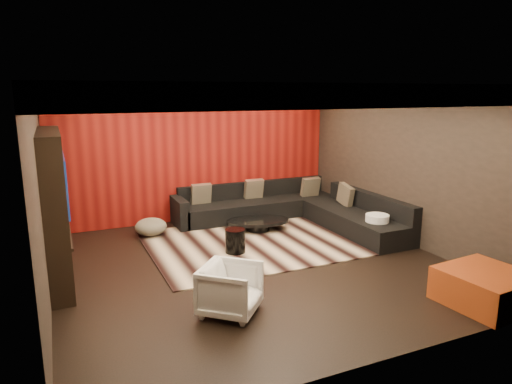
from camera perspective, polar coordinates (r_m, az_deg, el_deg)
name	(u,v)px	position (r m, az deg, el deg)	size (l,w,h in m)	color
floor	(254,265)	(7.45, -0.23, -9.12)	(6.00, 6.00, 0.02)	black
ceiling	(254,86)	(6.92, -0.25, 13.14)	(6.00, 6.00, 0.02)	silver
wall_back	(197,155)	(9.84, -7.36, 4.61)	(6.00, 0.02, 2.80)	black
wall_left	(40,197)	(6.48, -25.40, -0.60)	(0.02, 6.00, 2.80)	black
wall_right	(406,166)	(8.70, 18.25, 3.05)	(0.02, 6.00, 2.80)	black
red_feature_wall	(198,155)	(9.81, -7.29, 4.58)	(5.98, 0.05, 2.78)	#6B0C0A
soffit_back	(200,93)	(9.46, -7.02, 12.14)	(6.00, 0.60, 0.22)	silver
soffit_front	(368,96)	(4.59, 13.80, 11.62)	(6.00, 0.60, 0.22)	silver
soffit_left	(57,95)	(6.34, -23.66, 11.09)	(0.60, 4.80, 0.22)	silver
soffit_right	(397,94)	(8.39, 17.25, 11.66)	(0.60, 4.80, 0.22)	silver
cove_back	(205,98)	(9.13, -6.36, 11.58)	(4.80, 0.08, 0.04)	#FFD899
cove_front	(347,104)	(4.86, 11.26, 10.70)	(4.80, 0.08, 0.04)	#FFD899
cove_left	(86,102)	(6.35, -20.48, 10.53)	(0.08, 4.80, 0.04)	#FFD899
cove_right	(381,99)	(8.17, 15.38, 11.13)	(0.08, 4.80, 0.04)	#FFD899
tv_surround	(55,208)	(7.12, -23.83, -1.84)	(0.30, 2.00, 2.20)	black
tv_screen	(65,183)	(7.05, -22.78, 1.03)	(0.04, 1.30, 0.80)	black
tv_shelf	(70,233)	(7.23, -22.28, -4.80)	(0.04, 1.60, 0.04)	black
rug	(259,241)	(8.50, 0.36, -6.19)	(4.00, 3.00, 0.02)	#C3AD8E
coffee_table	(258,225)	(9.12, 0.23, -4.11)	(1.26, 1.26, 0.21)	black
drum_stool	(235,241)	(7.87, -2.61, -6.11)	(0.35, 0.35, 0.41)	black
striped_pouf	(151,227)	(9.01, -13.00, -4.25)	(0.60, 0.60, 0.33)	beige
white_side_table	(377,229)	(8.68, 14.85, -4.45)	(0.43, 0.43, 0.53)	white
orange_ottoman	(485,288)	(6.78, 26.75, -10.63)	(1.01, 1.01, 0.45)	#944613
armchair	(230,289)	(5.81, -3.21, -12.06)	(0.68, 0.70, 0.64)	silver
sectional_sofa	(293,211)	(9.69, 4.70, -2.32)	(3.65, 3.50, 0.75)	black
throw_pillows	(278,191)	(9.89, 2.75, 0.14)	(2.99, 1.69, 0.50)	tan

